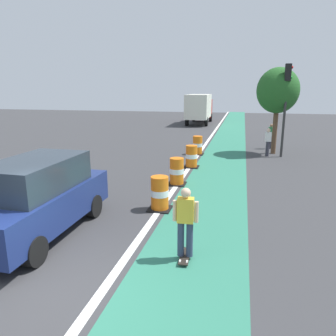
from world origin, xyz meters
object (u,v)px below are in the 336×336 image
at_px(traffic_barrel_front, 160,194).
at_px(street_tree_sidewalk, 278,91).
at_px(parked_suv_nearest, 38,197).
at_px(delivery_truck_down_block, 199,107).
at_px(traffic_light_corner, 286,94).
at_px(traffic_barrel_mid, 177,172).
at_px(pedestrian_crossing, 268,141).
at_px(traffic_barrel_far, 198,145).
at_px(skateboarder_on_lane, 185,221).
at_px(pedestrian_waiting, 271,135).
at_px(traffic_barrel_back, 191,157).

xyz_separation_m(traffic_barrel_front, street_tree_sidewalk, (4.34, 10.50, 3.14)).
distance_m(parked_suv_nearest, delivery_truck_down_block, 29.10).
bearing_deg(traffic_light_corner, traffic_barrel_mid, -125.25).
bearing_deg(pedestrian_crossing, parked_suv_nearest, -118.65).
height_order(parked_suv_nearest, traffic_light_corner, traffic_light_corner).
relative_size(traffic_barrel_mid, pedestrian_crossing, 0.68).
height_order(traffic_barrel_far, traffic_light_corner, traffic_light_corner).
bearing_deg(traffic_light_corner, parked_suv_nearest, -121.42).
bearing_deg(skateboarder_on_lane, traffic_light_corner, 74.79).
distance_m(traffic_barrel_front, pedestrian_crossing, 10.35).
xyz_separation_m(parked_suv_nearest, pedestrian_waiting, (6.92, 14.59, -0.17)).
xyz_separation_m(traffic_barrel_mid, traffic_light_corner, (4.74, 6.70, 2.97)).
xyz_separation_m(skateboarder_on_lane, pedestrian_waiting, (2.95, 15.00, -0.05)).
bearing_deg(parked_suv_nearest, traffic_light_corner, 58.58).
distance_m(parked_suv_nearest, traffic_barrel_far, 11.97).
distance_m(skateboarder_on_lane, pedestrian_waiting, 15.29).
bearing_deg(pedestrian_waiting, traffic_light_corner, -80.59).
xyz_separation_m(traffic_barrel_far, traffic_light_corner, (4.78, 0.34, 2.97)).
relative_size(skateboarder_on_lane, street_tree_sidewalk, 0.34).
relative_size(traffic_barrel_front, delivery_truck_down_block, 0.14).
distance_m(delivery_truck_down_block, traffic_light_corner, 18.52).
relative_size(skateboarder_on_lane, traffic_barrel_mid, 1.55).
bearing_deg(parked_suv_nearest, traffic_barrel_far, 77.61).
height_order(skateboarder_on_lane, delivery_truck_down_block, delivery_truck_down_block).
height_order(parked_suv_nearest, traffic_barrel_back, parked_suv_nearest).
bearing_deg(traffic_barrel_front, delivery_truck_down_block, 94.92).
relative_size(traffic_barrel_front, pedestrian_waiting, 0.68).
bearing_deg(pedestrian_crossing, traffic_light_corner, -0.36).
bearing_deg(street_tree_sidewalk, traffic_light_corner, -68.56).
distance_m(traffic_light_corner, pedestrian_crossing, 2.75).
distance_m(traffic_barrel_front, traffic_barrel_mid, 2.86).
distance_m(skateboarder_on_lane, traffic_barrel_back, 8.89).
relative_size(traffic_barrel_far, street_tree_sidewalk, 0.22).
bearing_deg(traffic_barrel_mid, traffic_barrel_far, 90.35).
relative_size(delivery_truck_down_block, traffic_light_corner, 1.49).
distance_m(traffic_barrel_back, pedestrian_waiting, 7.50).
bearing_deg(delivery_truck_down_block, parked_suv_nearest, -90.68).
xyz_separation_m(parked_suv_nearest, traffic_light_corner, (7.34, 12.02, 2.47)).
bearing_deg(traffic_barrel_mid, traffic_barrel_front, -89.40).
relative_size(parked_suv_nearest, traffic_barrel_far, 4.23).
xyz_separation_m(traffic_barrel_far, pedestrian_crossing, (4.00, 0.34, 0.33)).
bearing_deg(traffic_barrel_front, traffic_barrel_mid, 90.60).
distance_m(parked_suv_nearest, pedestrian_waiting, 16.15).
relative_size(parked_suv_nearest, pedestrian_crossing, 2.86).
bearing_deg(street_tree_sidewalk, traffic_barrel_front, -112.47).
distance_m(parked_suv_nearest, traffic_barrel_front, 3.64).
bearing_deg(traffic_light_corner, skateboarder_on_lane, -105.21).
bearing_deg(parked_suv_nearest, delivery_truck_down_block, 89.32).
xyz_separation_m(traffic_light_corner, street_tree_sidewalk, (-0.37, 0.93, 0.17)).
relative_size(traffic_light_corner, pedestrian_crossing, 3.17).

